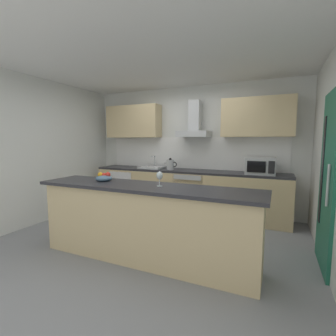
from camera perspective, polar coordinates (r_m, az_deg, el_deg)
ground at (r=3.95m, az=-3.14°, el=-16.00°), size 5.46×4.43×0.02m
ceiling at (r=3.82m, az=-3.40°, el=23.40°), size 5.46×4.43×0.02m
wall_back at (r=5.29m, az=5.61°, el=4.28°), size 5.46×0.12×2.60m
wall_left at (r=5.12m, az=-26.69°, el=3.56°), size 0.12×4.43×2.60m
backsplash_tile at (r=5.23m, az=5.35°, el=3.49°), size 3.79×0.02×0.66m
counter_back at (r=5.04m, az=4.13°, el=-5.56°), size 3.92×0.60×0.90m
counter_island at (r=3.14m, az=-5.32°, el=-12.49°), size 2.85×0.64×0.95m
upper_cabinets at (r=5.09m, az=4.85°, el=11.08°), size 3.87×0.32×0.70m
side_door at (r=3.37m, az=33.01°, el=-2.62°), size 0.08×0.85×2.05m
oven at (r=4.97m, az=5.51°, el=-5.63°), size 0.60×0.62×0.80m
refrigerator at (r=5.63m, az=-9.36°, el=-4.61°), size 0.58×0.60×0.85m
microwave at (r=4.61m, az=20.68°, el=0.47°), size 0.50×0.38×0.30m
sink at (r=5.25m, az=-3.69°, el=0.22°), size 0.50×0.40×0.26m
kettle at (r=5.02m, az=0.54°, el=0.82°), size 0.29×0.15×0.24m
range_hood at (r=4.99m, az=6.16°, el=9.74°), size 0.62×0.45×0.72m
wine_glass at (r=2.94m, az=-1.97°, el=-1.87°), size 0.08×0.08×0.18m
fruit_bowl at (r=3.44m, az=-14.64°, el=-2.19°), size 0.22×0.22×0.13m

